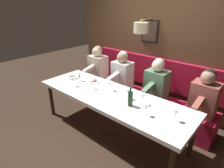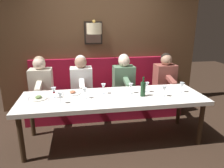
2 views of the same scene
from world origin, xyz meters
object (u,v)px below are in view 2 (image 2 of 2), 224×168
Objects in this scene: wine_glass_2 at (54,91)px; wine_glass_7 at (147,85)px; diner_middle at (81,78)px; wine_glass_1 at (60,95)px; diner_near at (124,76)px; wine_glass_4 at (104,87)px; wine_bottle at (143,89)px; diner_far at (41,80)px; wine_glass_0 at (164,89)px; wine_glass_3 at (85,91)px; wine_glass_6 at (131,86)px; dining_table at (113,100)px; wine_glass_5 at (182,85)px; diner_nearest at (165,74)px.

wine_glass_2 is 1.43m from wine_glass_7.
diner_middle is 1.09m from wine_glass_1.
diner_near is 0.89m from wine_glass_4.
diner_middle is at bearing 43.54° from wine_bottle.
diner_near is 2.64× the size of wine_bottle.
diner_far is 1.91m from wine_glass_7.
wine_glass_1 is at bearing -158.12° from diner_far.
diner_middle reaches higher than wine_glass_0.
wine_glass_1 is 0.55× the size of wine_bottle.
wine_glass_6 is (0.11, -0.72, 0.00)m from wine_glass_3.
wine_bottle is (-0.04, -0.87, -0.00)m from wine_glass_3.
wine_glass_6 and wine_glass_7 have the same top height.
wine_bottle reaches higher than dining_table.
wine_glass_2 and wine_glass_5 have the same top height.
diner_nearest is at bearing -38.76° from wine_bottle.
diner_middle is 4.82× the size of wine_glass_1.
wine_glass_7 reaches higher than dining_table.
diner_near is 4.82× the size of wine_glass_1.
diner_nearest is at bearing -90.00° from diner_far.
wine_glass_2 is at bearing 152.64° from diner_middle.
wine_glass_6 reaches higher than dining_table.
wine_glass_2 is (-0.81, 0.42, 0.04)m from diner_middle.
wine_glass_1 is at bearing 163.47° from diner_middle.
diner_middle is at bearing 50.08° from wine_glass_0.
diner_middle reaches higher than wine_glass_4.
diner_near is at bearing -90.00° from diner_middle.
diner_near is at bearing -47.08° from wine_glass_1.
diner_nearest reaches higher than dining_table.
wine_glass_1 is at bearing 115.49° from wine_glass_4.
wine_glass_7 is 0.21m from wine_bottle.
wine_glass_6 is at bearing 131.08° from diner_nearest.
wine_glass_6 is 0.21m from wine_bottle.
diner_middle reaches higher than wine_bottle.
wine_glass_6 is (0.22, 0.46, 0.00)m from wine_glass_0.
wine_glass_0 is 1.19m from wine_glass_3.
diner_near is (0.00, 0.85, 0.00)m from diner_nearest.
wine_glass_3 is at bearing -67.81° from wine_glass_1.
diner_near is 1.20m from wine_glass_3.
wine_bottle is at bearing -136.46° from diner_middle.
wine_glass_1 is at bearing 94.62° from wine_bottle.
diner_nearest is 1.52m from wine_glass_4.
wine_glass_2 is 1.00× the size of wine_glass_7.
wine_glass_0 is at bearing -107.08° from wine_glass_4.
wine_glass_5 is at bearing -100.19° from wine_glass_7.
diner_middle is 4.82× the size of wine_glass_3.
dining_table is at bearing -126.79° from diner_far.
diner_far is 0.87m from wine_glass_2.
wine_bottle is (-0.14, -1.32, 0.00)m from wine_glass_2.
wine_glass_1 is (-1.04, 1.12, 0.04)m from diner_near.
wine_glass_2 is at bearing 123.30° from diner_near.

